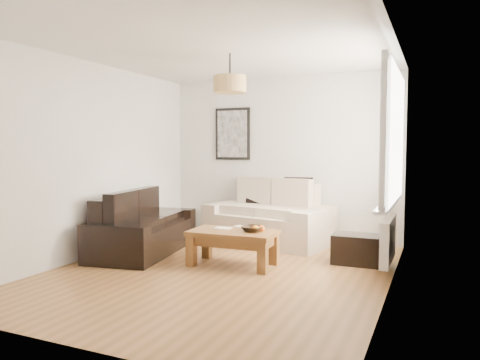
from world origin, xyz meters
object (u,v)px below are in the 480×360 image
at_px(loveseat_cream, 268,213).
at_px(sofa_leather, 144,224).
at_px(coffee_table, 233,248).
at_px(ottoman, 359,249).

xyz_separation_m(loveseat_cream, sofa_leather, (-1.38, -1.29, -0.06)).
xyz_separation_m(sofa_leather, coffee_table, (1.45, -0.16, -0.18)).
xyz_separation_m(loveseat_cream, coffee_table, (0.07, -1.45, -0.24)).
bearing_deg(sofa_leather, coffee_table, -106.05).
xyz_separation_m(coffee_table, ottoman, (1.43, 0.72, -0.03)).
height_order(loveseat_cream, coffee_table, loveseat_cream).
relative_size(sofa_leather, coffee_table, 1.71).
bearing_deg(loveseat_cream, sofa_leather, -126.24).
relative_size(loveseat_cream, sofa_leather, 1.01).
relative_size(loveseat_cream, coffee_table, 1.73).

